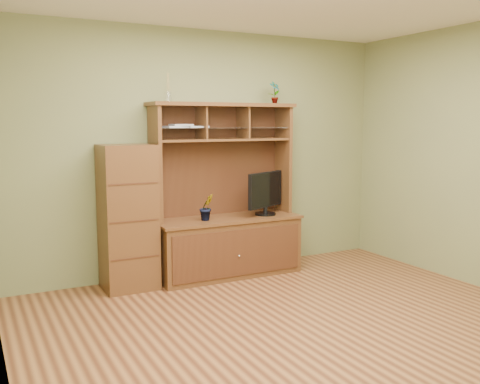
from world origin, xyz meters
TOP-DOWN VIEW (x-y plane):
  - room at (0.00, 0.00)m, footprint 4.54×4.04m
  - media_hutch at (0.12, 1.73)m, footprint 1.66×0.61m
  - monitor at (0.57, 1.64)m, footprint 0.57×0.32m
  - orchid_plant at (-0.15, 1.65)m, footprint 0.17×0.15m
  - top_plant at (0.78, 1.80)m, footprint 0.15×0.12m
  - reed_diffuser at (-0.50, 1.80)m, footprint 0.06×0.06m
  - magazines at (-0.34, 1.81)m, footprint 0.50×0.22m
  - side_cabinet at (-0.98, 1.74)m, footprint 0.53×0.48m

SIDE VIEW (x-z plane):
  - media_hutch at x=0.12m, z-range -0.43..1.47m
  - side_cabinet at x=-0.98m, z-range 0.00..1.47m
  - orchid_plant at x=-0.15m, z-range 0.65..0.94m
  - monitor at x=0.57m, z-range 0.66..1.15m
  - room at x=0.00m, z-range -0.02..2.72m
  - magazines at x=-0.34m, z-range 1.63..1.67m
  - reed_diffuser at x=-0.50m, z-range 1.87..2.17m
  - top_plant at x=0.78m, z-range 1.90..2.16m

